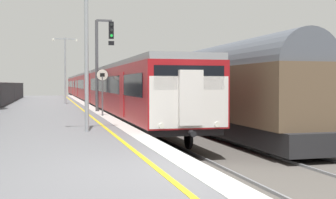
{
  "coord_description": "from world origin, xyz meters",
  "views": [
    {
      "loc": [
        -2.32,
        -8.02,
        1.63
      ],
      "look_at": [
        1.85,
        7.72,
        1.05
      ],
      "focal_mm": 47.89,
      "sensor_mm": 36.0,
      "label": 1
    }
  ],
  "objects_px": {
    "signal_gantry": "(101,54)",
    "speed_limit_sign": "(102,86)",
    "platform_lamp_far": "(65,65)",
    "freight_train_adjacent_track": "(185,86)",
    "platform_lamp_mid": "(86,37)",
    "commuter_train_at_platform": "(95,87)"
  },
  "relations": [
    {
      "from": "signal_gantry",
      "to": "speed_limit_sign",
      "type": "distance_m",
      "value": 4.11
    },
    {
      "from": "signal_gantry",
      "to": "platform_lamp_far",
      "type": "height_order",
      "value": "signal_gantry"
    },
    {
      "from": "freight_train_adjacent_track",
      "to": "platform_lamp_mid",
      "type": "bearing_deg",
      "value": -120.42
    },
    {
      "from": "commuter_train_at_platform",
      "to": "speed_limit_sign",
      "type": "xyz_separation_m",
      "value": [
        -1.85,
        -23.19,
        0.25
      ]
    },
    {
      "from": "freight_train_adjacent_track",
      "to": "commuter_train_at_platform",
      "type": "bearing_deg",
      "value": 102.39
    },
    {
      "from": "freight_train_adjacent_track",
      "to": "platform_lamp_mid",
      "type": "height_order",
      "value": "platform_lamp_mid"
    },
    {
      "from": "platform_lamp_mid",
      "to": "commuter_train_at_platform",
      "type": "bearing_deg",
      "value": 84.01
    },
    {
      "from": "freight_train_adjacent_track",
      "to": "platform_lamp_far",
      "type": "relative_size",
      "value": 5.69
    },
    {
      "from": "speed_limit_sign",
      "to": "signal_gantry",
      "type": "bearing_deg",
      "value": 84.4
    },
    {
      "from": "commuter_train_at_platform",
      "to": "speed_limit_sign",
      "type": "relative_size",
      "value": 27.25
    },
    {
      "from": "freight_train_adjacent_track",
      "to": "signal_gantry",
      "type": "relative_size",
      "value": 5.61
    },
    {
      "from": "commuter_train_at_platform",
      "to": "speed_limit_sign",
      "type": "bearing_deg",
      "value": -94.55
    },
    {
      "from": "commuter_train_at_platform",
      "to": "signal_gantry",
      "type": "distance_m",
      "value": 19.68
    },
    {
      "from": "freight_train_adjacent_track",
      "to": "speed_limit_sign",
      "type": "xyz_separation_m",
      "value": [
        -5.85,
        -4.96,
        0.07
      ]
    },
    {
      "from": "speed_limit_sign",
      "to": "freight_train_adjacent_track",
      "type": "bearing_deg",
      "value": 40.3
    },
    {
      "from": "platform_lamp_mid",
      "to": "signal_gantry",
      "type": "bearing_deg",
      "value": 81.12
    },
    {
      "from": "freight_train_adjacent_track",
      "to": "signal_gantry",
      "type": "xyz_separation_m",
      "value": [
        -5.49,
        -1.29,
        1.89
      ]
    },
    {
      "from": "speed_limit_sign",
      "to": "platform_lamp_mid",
      "type": "bearing_deg",
      "value": -100.51
    },
    {
      "from": "freight_train_adjacent_track",
      "to": "signal_gantry",
      "type": "bearing_deg",
      "value": -166.76
    },
    {
      "from": "freight_train_adjacent_track",
      "to": "speed_limit_sign",
      "type": "relative_size",
      "value": 12.72
    },
    {
      "from": "signal_gantry",
      "to": "freight_train_adjacent_track",
      "type": "bearing_deg",
      "value": 13.24
    },
    {
      "from": "signal_gantry",
      "to": "speed_limit_sign",
      "type": "xyz_separation_m",
      "value": [
        -0.36,
        -3.67,
        -1.81
      ]
    }
  ]
}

